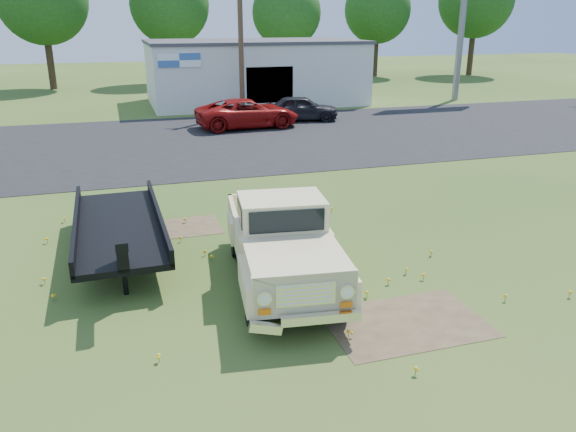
# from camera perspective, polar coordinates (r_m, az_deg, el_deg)

# --- Properties ---
(ground) EXTENTS (140.00, 140.00, 0.00)m
(ground) POSITION_cam_1_polar(r_m,az_deg,el_deg) (13.08, -0.25, -5.45)
(ground) COLOR #2D4D18
(ground) RESTS_ON ground
(asphalt_lot) EXTENTS (90.00, 14.00, 0.02)m
(asphalt_lot) POSITION_cam_1_polar(r_m,az_deg,el_deg) (27.14, -9.60, 7.45)
(asphalt_lot) COLOR black
(asphalt_lot) RESTS_ON ground
(dirt_patch_a) EXTENTS (3.00, 2.00, 0.01)m
(dirt_patch_a) POSITION_cam_1_polar(r_m,az_deg,el_deg) (11.16, 11.90, -10.58)
(dirt_patch_a) COLOR #4F3C2A
(dirt_patch_a) RESTS_ON ground
(dirt_patch_b) EXTENTS (2.20, 1.60, 0.01)m
(dirt_patch_b) POSITION_cam_1_polar(r_m,az_deg,el_deg) (15.91, -10.88, -1.18)
(dirt_patch_b) COLOR #4F3C2A
(dirt_patch_b) RESTS_ON ground
(commercial_building) EXTENTS (14.20, 8.20, 4.15)m
(commercial_building) POSITION_cam_1_polar(r_m,az_deg,el_deg) (39.64, -3.44, 14.46)
(commercial_building) COLOR silver
(commercial_building) RESTS_ON ground
(utility_pole_mid) EXTENTS (1.60, 0.30, 9.00)m
(utility_pole_mid) POSITION_cam_1_polar(r_m,az_deg,el_deg) (34.19, -4.83, 17.85)
(utility_pole_mid) COLOR #463220
(utility_pole_mid) RESTS_ON ground
(treeline_d) EXTENTS (6.72, 6.72, 10.00)m
(treeline_d) POSITION_cam_1_polar(r_m,az_deg,el_deg) (52.15, -11.93, 20.26)
(treeline_d) COLOR #372819
(treeline_d) RESTS_ON ground
(treeline_e) EXTENTS (6.08, 6.08, 9.04)m
(treeline_e) POSITION_cam_1_polar(r_m,az_deg,el_deg) (52.67, -0.14, 19.94)
(treeline_e) COLOR #372819
(treeline_e) RESTS_ON ground
(treeline_f) EXTENTS (6.40, 6.40, 9.52)m
(treeline_f) POSITION_cam_1_polar(r_m,az_deg,el_deg) (58.67, 9.07, 19.98)
(treeline_f) COLOR #372819
(treeline_f) RESTS_ON ground
(treeline_g) EXTENTS (7.36, 7.36, 10.95)m
(treeline_g) POSITION_cam_1_polar(r_m,az_deg,el_deg) (62.43, 18.59, 20.09)
(treeline_g) COLOR #372819
(treeline_g) RESTS_ON ground
(vintage_pickup_truck) EXTENTS (2.78, 5.68, 1.98)m
(vintage_pickup_truck) POSITION_cam_1_polar(r_m,az_deg,el_deg) (12.09, -0.65, -2.50)
(vintage_pickup_truck) COLOR beige
(vintage_pickup_truck) RESTS_ON ground
(flatbed_trailer) EXTENTS (2.11, 6.10, 1.66)m
(flatbed_trailer) POSITION_cam_1_polar(r_m,az_deg,el_deg) (14.26, -16.85, -0.58)
(flatbed_trailer) COLOR black
(flatbed_trailer) RESTS_ON ground
(red_pickup) EXTENTS (5.59, 2.87, 1.51)m
(red_pickup) POSITION_cam_1_polar(r_m,az_deg,el_deg) (30.26, -4.13, 10.34)
(red_pickup) COLOR maroon
(red_pickup) RESTS_ON ground
(dark_sedan) EXTENTS (4.38, 2.61, 1.40)m
(dark_sedan) POSITION_cam_1_polar(r_m,az_deg,el_deg) (32.39, 1.39, 10.89)
(dark_sedan) COLOR black
(dark_sedan) RESTS_ON ground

